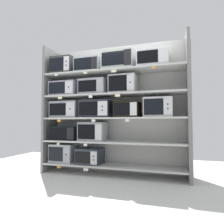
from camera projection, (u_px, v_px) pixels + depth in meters
name	position (u px, v px, depth m)	size (l,w,h in m)	color
ground	(89.00, 195.00, 2.64)	(6.54, 6.00, 0.02)	silver
back_panel	(116.00, 108.00, 3.91)	(2.74, 0.04, 2.41)	#B2B2AD
upright_left	(50.00, 109.00, 4.05)	(0.05, 0.47, 2.41)	slate
upright_right	(189.00, 106.00, 3.28)	(0.05, 0.47, 2.41)	slate
shelf_0	(112.00, 166.00, 3.61)	(2.54, 0.47, 0.03)	beige
microwave_0	(63.00, 153.00, 3.90)	(0.47, 0.36, 0.34)	#A3A6AD
microwave_1	(90.00, 156.00, 3.74)	(0.44, 0.40, 0.28)	#2A323A
price_tag_0	(59.00, 167.00, 3.65)	(0.08, 0.00, 0.03)	orange
price_tag_1	(86.00, 170.00, 3.49)	(0.09, 0.00, 0.05)	white
shelf_1	(112.00, 142.00, 3.63)	(2.54, 0.47, 0.03)	beige
microwave_2	(65.00, 133.00, 3.91)	(0.54, 0.35, 0.26)	black
microwave_3	(93.00, 131.00, 3.74)	(0.48, 0.37, 0.34)	#9B9CA3
price_tag_2	(58.00, 144.00, 3.68)	(0.05, 0.00, 0.04)	beige
price_tag_3	(85.00, 145.00, 3.52)	(0.07, 0.00, 0.04)	white
shelf_2	(112.00, 118.00, 3.65)	(2.54, 0.47, 0.03)	beige
microwave_4	(66.00, 110.00, 3.93)	(0.56, 0.36, 0.32)	#989EAB
microwave_5	(97.00, 109.00, 3.74)	(0.56, 0.44, 0.31)	#262832
microwave_6	(127.00, 110.00, 3.57)	(0.42, 0.42, 0.27)	black
microwave_7	(158.00, 107.00, 3.42)	(0.47, 0.35, 0.33)	silver
price_tag_4	(59.00, 121.00, 3.70)	(0.07, 0.00, 0.04)	orange
price_tag_5	(93.00, 121.00, 3.50)	(0.07, 0.00, 0.05)	white
price_tag_6	(127.00, 120.00, 3.32)	(0.07, 0.00, 0.04)	white
shelf_3	(112.00, 95.00, 3.68)	(2.54, 0.47, 0.03)	beige
microwave_8	(66.00, 89.00, 3.96)	(0.53, 0.43, 0.27)	#9A99AD
microwave_9	(94.00, 87.00, 3.79)	(0.50, 0.38, 0.29)	#9A9FA5
microwave_10	(123.00, 85.00, 3.62)	(0.47, 0.36, 0.33)	#B8BAB8
price_tag_7	(60.00, 98.00, 3.72)	(0.09, 0.00, 0.05)	beige
price_tag_8	(90.00, 97.00, 3.54)	(0.07, 0.00, 0.05)	white
price_tag_9	(118.00, 95.00, 3.39)	(0.09, 0.00, 0.04)	beige
shelf_4	(112.00, 72.00, 3.70)	(2.54, 0.47, 0.03)	beige
microwave_11	(64.00, 67.00, 4.00)	(0.44, 0.39, 0.34)	#2E312D
microwave_12	(89.00, 66.00, 3.84)	(0.48, 0.37, 0.27)	#9FA3AD
microwave_13	(119.00, 62.00, 3.67)	(0.56, 0.42, 0.34)	#B5BEB5
microwave_14	(153.00, 60.00, 3.48)	(0.52, 0.41, 0.29)	silver
price_tag_10	(56.00, 75.00, 3.77)	(0.06, 0.00, 0.03)	white
price_tag_11	(85.00, 73.00, 3.59)	(0.07, 0.00, 0.04)	beige
price_tag_12	(114.00, 71.00, 3.44)	(0.09, 0.00, 0.05)	beige
price_tag_13	(154.00, 67.00, 3.24)	(0.06, 0.00, 0.04)	orange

